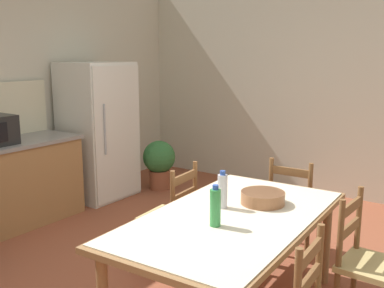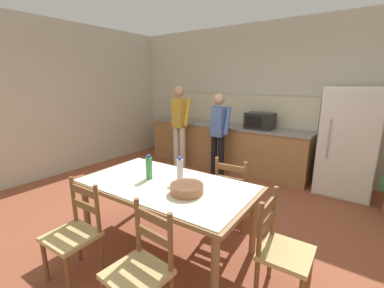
{
  "view_description": "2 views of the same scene",
  "coord_description": "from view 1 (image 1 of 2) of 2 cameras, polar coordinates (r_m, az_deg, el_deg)",
  "views": [
    {
      "loc": [
        -2.48,
        -1.99,
        1.83
      ],
      "look_at": [
        0.07,
        -0.21,
        1.2
      ],
      "focal_mm": 42.0,
      "sensor_mm": 36.0,
      "label": 1
    },
    {
      "loc": [
        1.75,
        -2.45,
        1.8
      ],
      "look_at": [
        -0.13,
        0.15,
        1.01
      ],
      "focal_mm": 24.0,
      "sensor_mm": 36.0,
      "label": 2
    }
  ],
  "objects": [
    {
      "name": "chair_side_near_right",
      "position": [
        3.34,
        21.35,
        -13.9
      ],
      "size": [
        0.44,
        0.42,
        0.91
      ],
      "rotation": [
        0.0,
        0.0,
        -0.06
      ],
      "color": "brown",
      "rests_on": "ground"
    },
    {
      "name": "serving_bowl",
      "position": [
        3.32,
        8.97,
        -6.65
      ],
      "size": [
        0.32,
        0.32,
        0.09
      ],
      "color": "#9E6642",
      "rests_on": "dining_table"
    },
    {
      "name": "potted_plant",
      "position": [
        6.11,
        -4.19,
        -2.2
      ],
      "size": [
        0.44,
        0.44,
        0.67
      ],
      "color": "brown",
      "rests_on": "ground"
    },
    {
      "name": "dining_table",
      "position": [
        3.12,
        5.1,
        -10.22
      ],
      "size": [
        1.89,
        1.1,
        0.75
      ],
      "rotation": [
        0.0,
        0.0,
        0.03
      ],
      "color": "olive",
      "rests_on": "ground"
    },
    {
      "name": "bottle_off_centre",
      "position": [
        3.19,
        3.89,
        -5.93
      ],
      "size": [
        0.07,
        0.07,
        0.27
      ],
      "color": "silver",
      "rests_on": "dining_table"
    },
    {
      "name": "chair_head_end",
      "position": [
        4.25,
        12.83,
        -7.85
      ],
      "size": [
        0.41,
        0.43,
        0.91
      ],
      "rotation": [
        0.0,
        0.0,
        1.6
      ],
      "color": "brown",
      "rests_on": "ground"
    },
    {
      "name": "wall_right",
      "position": [
        6.08,
        15.81,
        7.49
      ],
      "size": [
        0.12,
        5.2,
        2.9
      ],
      "primitive_type": "cube",
      "color": "beige",
      "rests_on": "ground"
    },
    {
      "name": "refrigerator",
      "position": [
        5.82,
        -11.78,
        1.64
      ],
      "size": [
        0.8,
        0.73,
        1.72
      ],
      "color": "silver",
      "rests_on": "ground"
    },
    {
      "name": "bottle_near_centre",
      "position": [
        2.86,
        2.97,
        -8.0
      ],
      "size": [
        0.07,
        0.07,
        0.27
      ],
      "color": "green",
      "rests_on": "dining_table"
    },
    {
      "name": "chair_side_far_right",
      "position": [
        3.93,
        -2.63,
        -9.19
      ],
      "size": [
        0.45,
        0.43,
        0.91
      ],
      "rotation": [
        0.0,
        0.0,
        3.22
      ],
      "color": "brown",
      "rests_on": "ground"
    }
  ]
}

